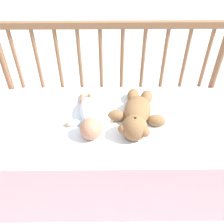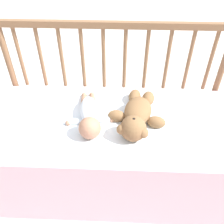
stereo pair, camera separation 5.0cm
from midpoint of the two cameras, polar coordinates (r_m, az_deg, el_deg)
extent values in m
plane|color=silver|center=(1.70, -0.87, -14.50)|extent=(12.00, 12.00, 0.00)
cube|color=#EDB7C6|center=(1.51, -0.96, -9.18)|extent=(1.30, 0.61, 0.49)
cylinder|color=brown|center=(1.73, -22.51, 4.23)|extent=(0.04, 0.04, 0.91)
cylinder|color=brown|center=(1.72, 20.65, 4.54)|extent=(0.04, 0.04, 0.91)
cube|color=brown|center=(1.40, -1.23, 19.28)|extent=(1.27, 0.03, 0.04)
cylinder|color=brown|center=(1.59, -21.91, 10.92)|extent=(0.02, 0.02, 0.38)
cylinder|color=brown|center=(1.55, -17.59, 11.24)|extent=(0.02, 0.02, 0.38)
cylinder|color=brown|center=(1.52, -13.05, 11.50)|extent=(0.02, 0.02, 0.38)
cylinder|color=brown|center=(1.50, -8.35, 11.70)|extent=(0.02, 0.02, 0.38)
cylinder|color=brown|center=(1.49, -3.54, 11.82)|extent=(0.02, 0.02, 0.38)
cylinder|color=brown|center=(1.49, 1.31, 11.86)|extent=(0.02, 0.02, 0.38)
cylinder|color=brown|center=(1.49, 6.14, 11.82)|extent=(0.02, 0.02, 0.38)
cylinder|color=brown|center=(1.51, 10.88, 11.70)|extent=(0.02, 0.02, 0.38)
cylinder|color=brown|center=(1.54, 15.47, 11.52)|extent=(0.02, 0.02, 0.38)
cylinder|color=brown|center=(1.58, 19.85, 11.27)|extent=(0.02, 0.02, 0.38)
cube|color=white|center=(1.35, -0.80, -1.11)|extent=(0.76, 0.50, 0.01)
ellipsoid|color=olive|center=(1.33, 4.78, 0.49)|extent=(0.18, 0.23, 0.10)
sphere|color=olive|center=(1.21, 3.97, -3.61)|extent=(0.13, 0.13, 0.13)
sphere|color=tan|center=(1.18, 4.04, -2.39)|extent=(0.05, 0.05, 0.05)
sphere|color=black|center=(1.17, 4.09, -1.59)|extent=(0.02, 0.02, 0.02)
sphere|color=olive|center=(1.19, 6.30, -4.55)|extent=(0.05, 0.05, 0.05)
sphere|color=olive|center=(1.19, 1.38, -3.94)|extent=(0.05, 0.05, 0.05)
ellipsoid|color=olive|center=(1.31, 9.04, -1.97)|extent=(0.11, 0.08, 0.06)
ellipsoid|color=olive|center=(1.32, 0.00, -0.88)|extent=(0.11, 0.08, 0.06)
ellipsoid|color=olive|center=(1.45, 6.93, 3.33)|extent=(0.09, 0.12, 0.07)
ellipsoid|color=olive|center=(1.45, 3.86, 3.68)|extent=(0.09, 0.12, 0.07)
ellipsoid|color=white|center=(1.34, -6.46, 0.17)|extent=(0.12, 0.23, 0.08)
sphere|color=tan|center=(1.22, -6.00, -3.86)|extent=(0.11, 0.11, 0.11)
ellipsoid|color=white|center=(1.32, -2.76, -1.84)|extent=(0.11, 0.05, 0.03)
ellipsoid|color=white|center=(1.32, -9.66, -2.55)|extent=(0.11, 0.05, 0.03)
sphere|color=tan|center=(1.32, -1.30, -1.85)|extent=(0.03, 0.03, 0.03)
sphere|color=tan|center=(1.31, -11.08, -2.86)|extent=(0.03, 0.03, 0.03)
ellipsoid|color=tan|center=(1.44, -5.80, 2.54)|extent=(0.05, 0.11, 0.04)
ellipsoid|color=tan|center=(1.44, -7.64, 2.35)|extent=(0.05, 0.11, 0.04)
sphere|color=tan|center=(1.49, -5.96, 3.78)|extent=(0.03, 0.03, 0.03)
sphere|color=tan|center=(1.49, -7.75, 3.60)|extent=(0.03, 0.03, 0.03)
camera|label=1|loc=(0.03, -91.11, -0.96)|focal=40.00mm
camera|label=2|loc=(0.03, 88.89, 0.96)|focal=40.00mm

